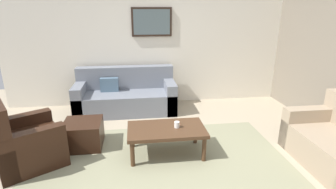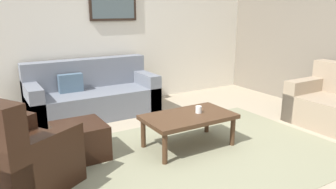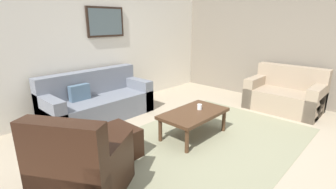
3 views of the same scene
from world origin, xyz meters
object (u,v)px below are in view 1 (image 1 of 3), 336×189
(couch_main, at_px, (126,96))
(cup, at_px, (177,125))
(ottoman, at_px, (83,134))
(framed_artwork, at_px, (152,22))
(armchair_leather, at_px, (22,144))
(coffee_table, at_px, (166,131))

(couch_main, distance_m, cup, 2.00)
(ottoman, height_order, framed_artwork, framed_artwork)
(armchair_leather, bearing_deg, cup, 1.02)
(armchair_leather, distance_m, framed_artwork, 3.31)
(framed_artwork, bearing_deg, coffee_table, -89.36)
(couch_main, height_order, armchair_leather, armchair_leather)
(couch_main, distance_m, coffee_table, 1.94)
(cup, distance_m, framed_artwork, 2.59)
(couch_main, relative_size, framed_artwork, 2.39)
(ottoman, distance_m, coffee_table, 1.30)
(ottoman, bearing_deg, coffee_table, -17.52)
(cup, bearing_deg, ottoman, 164.33)
(ottoman, relative_size, coffee_table, 0.51)
(couch_main, height_order, ottoman, couch_main)
(coffee_table, xyz_separation_m, cup, (0.15, 0.00, 0.09))
(armchair_leather, bearing_deg, framed_artwork, 49.83)
(coffee_table, height_order, cup, cup)
(coffee_table, relative_size, framed_artwork, 1.32)
(coffee_table, relative_size, cup, 12.65)
(couch_main, distance_m, ottoman, 1.58)
(couch_main, relative_size, ottoman, 3.55)
(couch_main, bearing_deg, coffee_table, -71.55)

